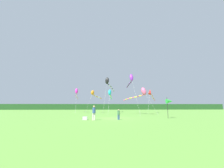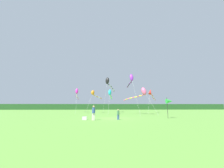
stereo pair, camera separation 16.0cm
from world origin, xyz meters
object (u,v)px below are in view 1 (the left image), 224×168
at_px(kite_rainbow, 142,92).
at_px(kite_red, 151,93).
at_px(kite_magenta, 77,93).
at_px(person_adult, 94,112).
at_px(kite_purple, 131,79).
at_px(cooler_box, 85,118).
at_px(kite_black, 108,82).
at_px(kite_orange, 93,93).
at_px(person_child, 119,114).
at_px(kite_cyan, 110,93).
at_px(banner_flag_pole, 169,101).

bearing_deg(kite_rainbow, kite_red, 54.19).
bearing_deg(kite_magenta, person_adult, -72.48).
bearing_deg(kite_purple, cooler_box, -127.86).
xyz_separation_m(kite_red, kite_black, (-10.18, 3.07, 3.12)).
bearing_deg(kite_black, kite_orange, -160.27).
relative_size(person_adult, kite_magenta, 0.18).
bearing_deg(person_child, kite_magenta, 115.99).
height_order(kite_cyan, kite_magenta, kite_magenta).
xyz_separation_m(kite_orange, kite_black, (3.60, 1.29, 3.07)).
distance_m(person_child, kite_red, 17.83).
bearing_deg(person_child, cooler_box, 179.90).
relative_size(kite_rainbow, kite_black, 0.64).
bearing_deg(kite_magenta, kite_red, -12.25).
distance_m(person_adult, kite_magenta, 20.52).
bearing_deg(person_child, kite_cyan, 93.45).
bearing_deg(kite_magenta, kite_cyan, -41.29).
height_order(cooler_box, banner_flag_pole, banner_flag_pole).
xyz_separation_m(banner_flag_pole, kite_purple, (-3.89, 8.41, 4.88)).
relative_size(kite_cyan, kite_black, 0.62).
bearing_deg(person_adult, kite_purple, 57.57).
relative_size(person_adult, kite_cyan, 0.31).
height_order(kite_red, kite_purple, kite_purple).
distance_m(cooler_box, kite_red, 20.43).
distance_m(kite_rainbow, kite_magenta, 17.31).
height_order(kite_rainbow, kite_purple, kite_purple).
bearing_deg(banner_flag_pole, kite_black, 117.82).
height_order(person_adult, kite_rainbow, kite_rainbow).
bearing_deg(cooler_box, person_adult, -21.93).
bearing_deg(kite_rainbow, kite_black, 132.43).
distance_m(cooler_box, kite_orange, 17.14).
height_order(cooler_box, kite_rainbow, kite_rainbow).
bearing_deg(kite_cyan, kite_red, 19.16).
distance_m(kite_rainbow, kite_purple, 3.59).
xyz_separation_m(kite_purple, kite_black, (-4.61, 7.70, 0.62)).
bearing_deg(banner_flag_pole, kite_purple, 114.82).
bearing_deg(person_adult, person_child, 8.39).
distance_m(banner_flag_pole, kite_magenta, 23.96).
bearing_deg(person_child, kite_red, 58.02).
height_order(kite_rainbow, kite_orange, kite_orange).
height_order(cooler_box, kite_black, kite_black).
relative_size(person_child, kite_red, 0.19).
bearing_deg(kite_purple, kite_black, 120.91).
xyz_separation_m(person_adult, kite_black, (2.09, 18.26, 6.87)).
height_order(kite_red, kite_orange, kite_red).
distance_m(banner_flag_pole, kite_black, 19.03).
bearing_deg(kite_purple, kite_orange, 142.02).
distance_m(kite_magenta, kite_black, 8.64).
distance_m(cooler_box, kite_cyan, 12.55).
bearing_deg(person_adult, cooler_box, 158.07).
height_order(person_child, kite_red, kite_red).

